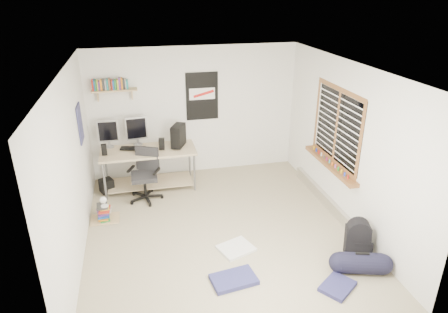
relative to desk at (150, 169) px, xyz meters
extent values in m
cube|color=gray|center=(0.96, -1.71, -0.37)|extent=(4.00, 4.50, 0.01)
cube|color=white|center=(0.96, -1.71, 2.14)|extent=(4.00, 4.50, 0.01)
cube|color=silver|center=(0.96, 0.55, 0.89)|extent=(4.00, 0.01, 2.50)
cube|color=silver|center=(-1.05, -1.71, 0.89)|extent=(0.01, 4.50, 2.50)
cube|color=silver|center=(2.96, -1.71, 0.89)|extent=(0.01, 4.50, 2.50)
cube|color=tan|center=(0.00, 0.00, 0.00)|extent=(1.82, 1.08, 0.78)
cube|color=#95969A|center=(-0.68, 0.29, 0.61)|extent=(0.36, 0.11, 0.40)
cube|color=#98979C|center=(-0.17, 0.29, 0.62)|extent=(0.39, 0.14, 0.42)
cube|color=black|center=(0.56, 0.02, 0.61)|extent=(0.32, 0.42, 0.40)
cube|color=black|center=(-0.27, 0.06, 0.42)|extent=(0.47, 0.25, 0.02)
cube|color=black|center=(-0.75, -0.10, 0.50)|extent=(0.10, 0.10, 0.18)
cube|color=black|center=(0.25, -0.07, 0.51)|extent=(0.11, 0.11, 0.20)
cube|color=black|center=(-0.11, -0.45, 0.12)|extent=(0.80, 0.80, 0.93)
cube|color=tan|center=(-0.49, 0.43, 1.42)|extent=(0.80, 0.22, 0.24)
cube|color=black|center=(1.11, 0.52, 1.19)|extent=(0.62, 0.03, 0.92)
cube|color=navy|center=(-1.03, -0.51, 1.14)|extent=(0.02, 0.42, 0.60)
cube|color=brown|center=(2.91, -1.41, 1.08)|extent=(0.10, 1.50, 1.26)
cube|color=#B7B2A8|center=(2.91, -1.41, -0.28)|extent=(0.08, 2.50, 0.18)
cube|color=black|center=(2.71, -2.71, -0.16)|extent=(0.41, 0.37, 0.44)
cylinder|color=black|center=(2.55, -3.09, -0.22)|extent=(0.35, 0.35, 0.56)
cube|color=silver|center=(1.08, -2.24, -0.34)|extent=(0.58, 0.53, 0.04)
cube|color=navy|center=(0.88, -2.89, -0.33)|extent=(0.62, 0.44, 0.06)
cube|color=#242351|center=(2.12, -3.30, -0.34)|extent=(0.55, 0.52, 0.05)
cube|color=brown|center=(-0.79, -0.98, -0.21)|extent=(0.52, 0.48, 0.29)
cube|color=white|center=(-0.77, -1.00, 0.02)|extent=(0.17, 0.22, 0.20)
cube|color=black|center=(-0.79, -0.05, -0.22)|extent=(0.29, 0.29, 0.25)
camera|label=1|loc=(-0.15, -6.83, 3.13)|focal=32.00mm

